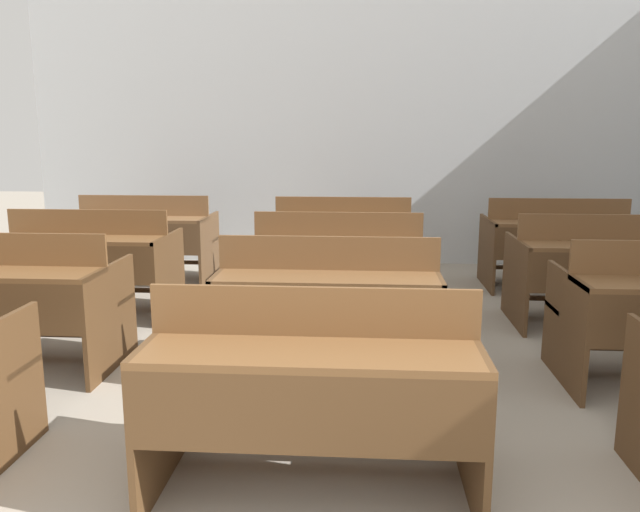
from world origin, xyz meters
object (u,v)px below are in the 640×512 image
object	(u,v)px
bench_second_center	(328,304)
bench_third_right	(603,268)
bench_back_left	(145,237)
bench_front_center	(314,386)
bench_back_center	(343,239)
bench_back_right	(557,242)
bench_second_left	(7,299)
bench_third_left	(90,260)
bench_third_center	(338,265)

from	to	relation	value
bench_second_center	bench_third_right	bearing A→B (deg)	30.05
bench_back_left	bench_third_right	bearing A→B (deg)	-17.01
bench_third_right	bench_front_center	bearing A→B (deg)	-129.85
bench_front_center	bench_back_center	size ratio (longest dim) A/B	1.00
bench_third_right	bench_back_left	size ratio (longest dim) A/B	1.00
bench_front_center	bench_third_right	xyz separation A→B (m)	(2.01, 2.41, 0.00)
bench_back_right	bench_second_center	bearing A→B (deg)	-130.56
bench_second_left	bench_back_center	distance (m)	3.11
bench_back_left	bench_back_center	distance (m)	1.97
bench_second_center	bench_back_right	size ratio (longest dim) A/B	1.00
bench_front_center	bench_back_center	xyz separation A→B (m)	(-0.01, 3.62, 0.00)
bench_second_left	bench_third_left	bearing A→B (deg)	90.44
bench_front_center	bench_back_left	world-z (taller)	same
bench_third_left	bench_back_left	xyz separation A→B (m)	(0.03, 1.20, 0.00)
bench_back_center	bench_back_right	distance (m)	2.03
bench_second_center	bench_back_center	bearing A→B (deg)	89.97
bench_front_center	bench_back_left	xyz separation A→B (m)	(-1.99, 3.64, 0.00)
bench_second_center	bench_back_left	world-z (taller)	same
bench_second_center	bench_front_center	bearing A→B (deg)	-89.44
bench_front_center	bench_second_left	world-z (taller)	same
bench_second_left	bench_third_left	world-z (taller)	same
bench_second_left	bench_third_center	xyz separation A→B (m)	(2.00, 1.18, 0.00)
bench_second_left	bench_third_right	size ratio (longest dim) A/B	1.00
bench_third_left	bench_third_center	xyz separation A→B (m)	(2.01, -0.03, 0.00)
bench_front_center	bench_back_center	bearing A→B (deg)	90.17
bench_second_left	bench_back_right	bearing A→B (deg)	30.61
bench_back_center	bench_back_right	bearing A→B (deg)	0.08
bench_back_right	bench_third_left	bearing A→B (deg)	-163.73
bench_third_left	bench_third_right	size ratio (longest dim) A/B	1.00
bench_third_left	bench_back_right	bearing A→B (deg)	16.27
bench_second_center	bench_third_right	distance (m)	2.34
bench_back_left	bench_third_left	bearing A→B (deg)	-91.59
bench_third_left	bench_front_center	bearing A→B (deg)	-50.38
bench_third_right	bench_back_center	size ratio (longest dim) A/B	1.00
bench_second_left	bench_back_left	bearing A→B (deg)	89.43
bench_second_center	bench_back_left	bearing A→B (deg)	129.49
bench_third_center	bench_third_right	distance (m)	2.02
bench_second_center	bench_back_left	xyz separation A→B (m)	(-1.97, 2.39, 0.00)
bench_third_center	bench_third_right	size ratio (longest dim) A/B	1.00
bench_second_center	bench_third_left	xyz separation A→B (m)	(-2.01, 1.20, 0.00)
bench_third_left	bench_back_left	world-z (taller)	same
bench_third_left	bench_back_right	xyz separation A→B (m)	(4.04, 1.18, 0.00)
bench_second_left	bench_second_center	distance (m)	2.00
bench_back_center	bench_back_right	world-z (taller)	same
bench_third_right	bench_third_left	bearing A→B (deg)	179.62
bench_second_left	bench_third_center	size ratio (longest dim) A/B	1.00
bench_third_left	bench_third_center	distance (m)	2.01
bench_front_center	bench_third_left	size ratio (longest dim) A/B	1.00
bench_front_center	bench_third_center	bearing A→B (deg)	90.14
bench_second_center	bench_third_center	distance (m)	1.17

